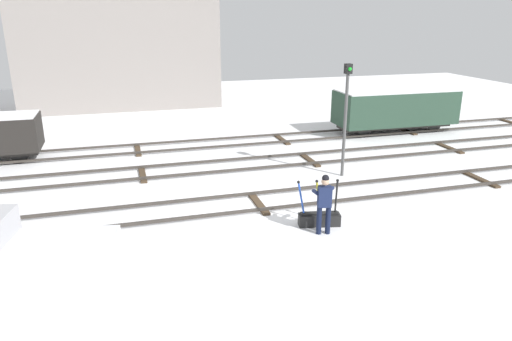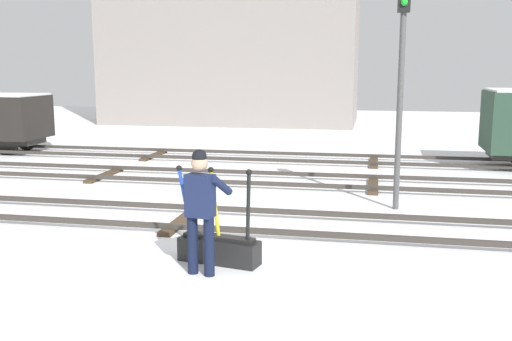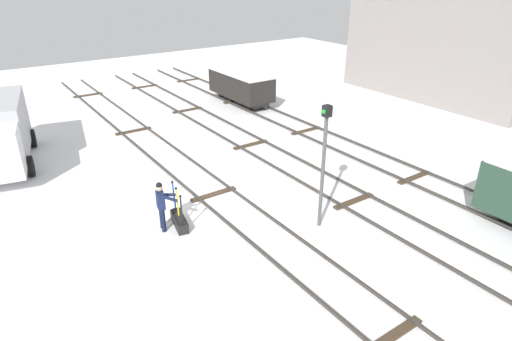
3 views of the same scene
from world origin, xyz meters
name	(u,v)px [view 3 (image 3 of 3)]	position (x,y,z in m)	size (l,w,h in m)	color
ground_plane	(214,195)	(0.00, 0.00, 0.00)	(60.00, 60.00, 0.00)	white
track_main_line	(214,193)	(0.00, 0.00, 0.11)	(44.00, 1.94, 0.18)	#38332D
track_siding_near	(295,168)	(0.00, 4.12, 0.11)	(44.00, 1.94, 0.18)	#38332D
track_siding_far	(353,150)	(0.00, 7.75, 0.11)	(44.00, 1.94, 0.18)	#38332D
switch_lever_frame	(179,220)	(1.28, -2.08, 0.25)	(1.34, 0.61, 1.45)	black
rail_worker	(162,203)	(1.17, -2.60, 1.01)	(0.63, 0.76, 1.79)	#111831
signal_post	(324,156)	(3.99, 1.93, 2.60)	(0.24, 0.32, 4.30)	#4C4C4C
freight_car_near_switch	(241,86)	(-10.01, 7.75, 1.17)	(4.94, 1.97, 1.99)	#2D2B28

